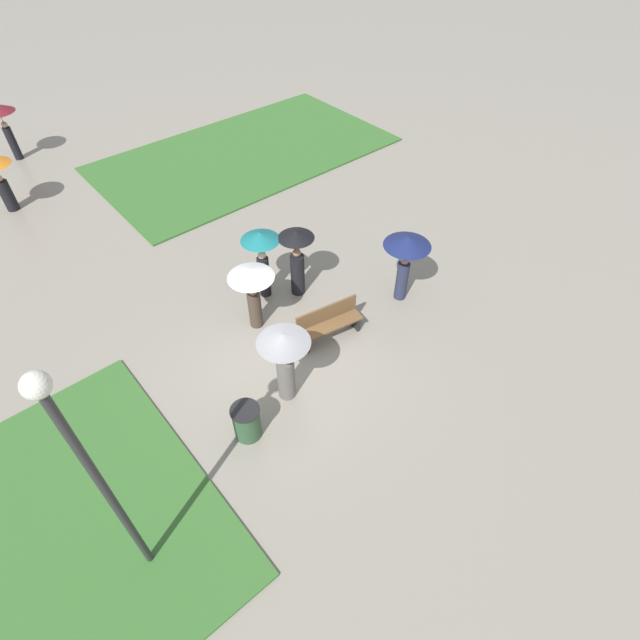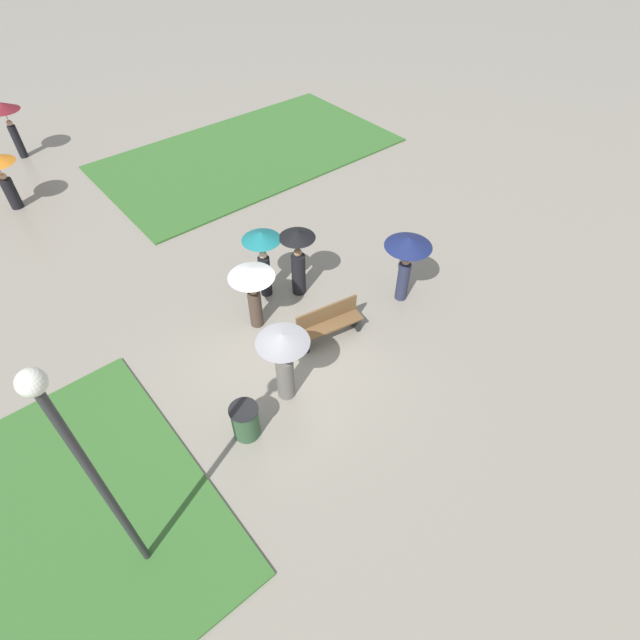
# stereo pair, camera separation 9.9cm
# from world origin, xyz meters

# --- Properties ---
(ground_plane) EXTENTS (90.00, 90.00, 0.00)m
(ground_plane) POSITION_xyz_m (0.00, 0.00, 0.00)
(ground_plane) COLOR gray
(lawn_patch_far) EXTENTS (10.76, 6.07, 0.06)m
(lawn_patch_far) POSITION_xyz_m (5.11, 9.20, 0.03)
(lawn_patch_far) COLOR #386B2D
(lawn_patch_far) RESTS_ON ground_plane
(park_bench) EXTENTS (1.68, 0.71, 0.90)m
(park_bench) POSITION_xyz_m (1.33, 0.08, 0.46)
(park_bench) COLOR brown
(park_bench) RESTS_ON ground_plane
(lamp_post) EXTENTS (0.32, 0.32, 5.05)m
(lamp_post) POSITION_xyz_m (-4.46, -1.91, 3.19)
(lamp_post) COLOR #2D2D30
(lamp_post) RESTS_ON ground_plane
(trash_bin) EXTENTS (0.60, 0.60, 0.83)m
(trash_bin) POSITION_xyz_m (-1.75, -0.94, 0.42)
(trash_bin) COLOR #335638
(trash_bin) RESTS_ON ground_plane
(crowd_person_grey) EXTENTS (1.10, 1.10, 1.91)m
(crowd_person_grey) POSITION_xyz_m (-0.53, -0.66, 1.34)
(crowd_person_grey) COLOR slate
(crowd_person_grey) RESTS_ON ground_plane
(crowd_person_black) EXTENTS (0.91, 0.91, 1.97)m
(crowd_person_black) POSITION_xyz_m (1.77, 1.82, 1.26)
(crowd_person_black) COLOR black
(crowd_person_black) RESTS_ON ground_plane
(crowd_person_teal) EXTENTS (0.98, 0.98, 1.97)m
(crowd_person_teal) POSITION_xyz_m (1.05, 2.32, 1.42)
(crowd_person_teal) COLOR black
(crowd_person_teal) RESTS_ON ground_plane
(crowd_person_white) EXTENTS (1.10, 1.10, 1.78)m
(crowd_person_white) POSITION_xyz_m (0.21, 1.54, 1.35)
(crowd_person_white) COLOR #47382D
(crowd_person_white) RESTS_ON ground_plane
(crowd_person_navy) EXTENTS (1.18, 1.18, 1.94)m
(crowd_person_navy) POSITION_xyz_m (3.69, -0.08, 1.52)
(crowd_person_navy) COLOR #282D47
(crowd_person_navy) RESTS_ON ground_plane
(lone_walker_near_lawn) EXTENTS (1.10, 1.10, 2.02)m
(lone_walker_near_lawn) POSITION_xyz_m (-1.53, 14.40, 1.59)
(lone_walker_near_lawn) COLOR black
(lone_walker_near_lawn) RESTS_ON ground_plane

